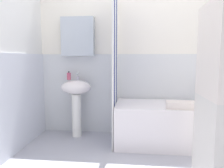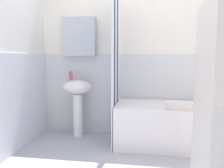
{
  "view_description": "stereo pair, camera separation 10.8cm",
  "coord_description": "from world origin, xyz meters",
  "px_view_note": "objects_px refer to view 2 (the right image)",
  "views": [
    {
      "loc": [
        -0.12,
        -1.97,
        1.14
      ],
      "look_at": [
        -0.41,
        0.7,
        0.82
      ],
      "focal_mm": 34.63,
      "sensor_mm": 36.0,
      "label": 1
    },
    {
      "loc": [
        -0.01,
        -1.96,
        1.14
      ],
      "look_at": [
        -0.41,
        0.7,
        0.82
      ],
      "focal_mm": 34.63,
      "sensor_mm": 36.0,
      "label": 2
    }
  ],
  "objects_px": {
    "bathtub": "(170,125)",
    "shampoo_bottle": "(214,96)",
    "soap_dispenser": "(71,76)",
    "towel_folded": "(181,106)",
    "sink": "(78,95)",
    "body_wash_bottle": "(208,94)"
  },
  "relations": [
    {
      "from": "bathtub",
      "to": "shampoo_bottle",
      "type": "distance_m",
      "value": 0.76
    },
    {
      "from": "soap_dispenser",
      "to": "bathtub",
      "type": "bearing_deg",
      "value": -9.06
    },
    {
      "from": "shampoo_bottle",
      "to": "towel_folded",
      "type": "xyz_separation_m",
      "value": [
        -0.52,
        -0.52,
        -0.04
      ]
    },
    {
      "from": "sink",
      "to": "soap_dispenser",
      "type": "distance_m",
      "value": 0.31
    },
    {
      "from": "sink",
      "to": "bathtub",
      "type": "xyz_separation_m",
      "value": [
        1.3,
        -0.16,
        -0.33
      ]
    },
    {
      "from": "shampoo_bottle",
      "to": "sink",
      "type": "bearing_deg",
      "value": -176.23
    },
    {
      "from": "sink",
      "to": "shampoo_bottle",
      "type": "bearing_deg",
      "value": 3.77
    },
    {
      "from": "soap_dispenser",
      "to": "sink",
      "type": "bearing_deg",
      "value": -29.43
    },
    {
      "from": "body_wash_bottle",
      "to": "towel_folded",
      "type": "bearing_deg",
      "value": -130.24
    },
    {
      "from": "shampoo_bottle",
      "to": "towel_folded",
      "type": "height_order",
      "value": "shampoo_bottle"
    },
    {
      "from": "sink",
      "to": "shampoo_bottle",
      "type": "xyz_separation_m",
      "value": [
        1.92,
        0.13,
        0.02
      ]
    },
    {
      "from": "sink",
      "to": "body_wash_bottle",
      "type": "bearing_deg",
      "value": 3.74
    },
    {
      "from": "towel_folded",
      "to": "soap_dispenser",
      "type": "bearing_deg",
      "value": 163.12
    },
    {
      "from": "shampoo_bottle",
      "to": "towel_folded",
      "type": "distance_m",
      "value": 0.74
    },
    {
      "from": "bathtub",
      "to": "sink",
      "type": "bearing_deg",
      "value": 173.1
    },
    {
      "from": "soap_dispenser",
      "to": "towel_folded",
      "type": "bearing_deg",
      "value": -16.88
    },
    {
      "from": "bathtub",
      "to": "body_wash_bottle",
      "type": "relative_size",
      "value": 6.1
    },
    {
      "from": "towel_folded",
      "to": "sink",
      "type": "bearing_deg",
      "value": 164.34
    },
    {
      "from": "soap_dispenser",
      "to": "bathtub",
      "type": "height_order",
      "value": "soap_dispenser"
    },
    {
      "from": "shampoo_bottle",
      "to": "towel_folded",
      "type": "bearing_deg",
      "value": -135.3
    },
    {
      "from": "body_wash_bottle",
      "to": "sink",
      "type": "bearing_deg",
      "value": -176.26
    },
    {
      "from": "body_wash_bottle",
      "to": "towel_folded",
      "type": "xyz_separation_m",
      "value": [
        -0.43,
        -0.51,
        -0.07
      ]
    }
  ]
}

